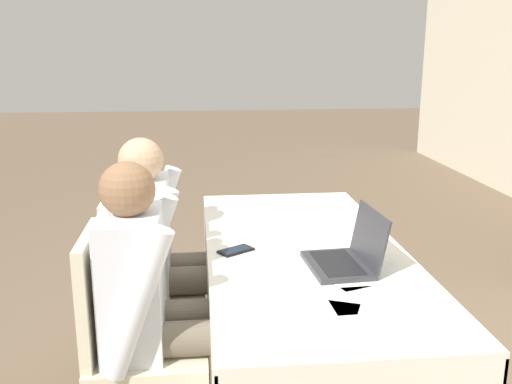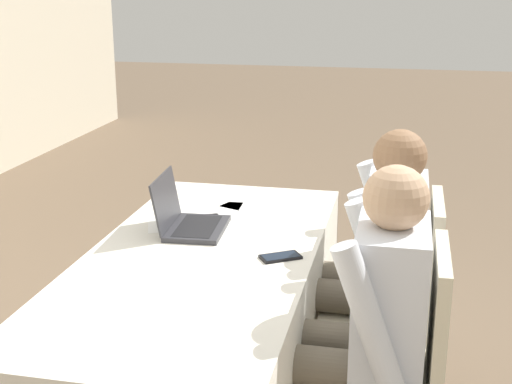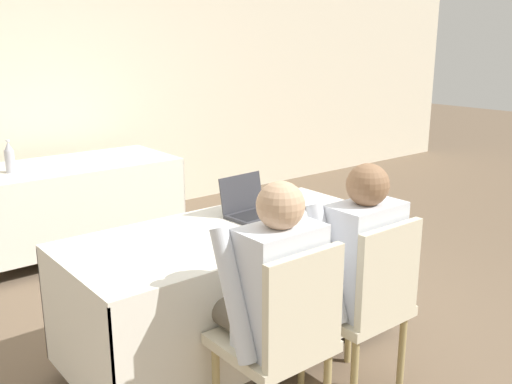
# 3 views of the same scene
# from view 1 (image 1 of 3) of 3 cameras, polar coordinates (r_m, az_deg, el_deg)

# --- Properties ---
(conference_table_near) EXTENTS (1.80, 0.83, 0.74)m
(conference_table_near) POSITION_cam_1_polar(r_m,az_deg,el_deg) (2.51, 4.80, -9.36)
(conference_table_near) COLOR white
(conference_table_near) RESTS_ON ground_plane
(laptop) EXTENTS (0.33, 0.28, 0.23)m
(laptop) POSITION_cam_1_polar(r_m,az_deg,el_deg) (2.24, 9.06, -6.37)
(laptop) COLOR #333338
(laptop) RESTS_ON conference_table_near
(cell_phone) EXTENTS (0.14, 0.16, 0.01)m
(cell_phone) POSITION_cam_1_polar(r_m,az_deg,el_deg) (2.39, -2.03, -5.86)
(cell_phone) COLOR black
(cell_phone) RESTS_ON conference_table_near
(paper_beside_laptop) EXTENTS (0.22, 0.30, 0.00)m
(paper_beside_laptop) POSITION_cam_1_polar(r_m,az_deg,el_deg) (2.00, 11.45, -10.45)
(paper_beside_laptop) COLOR white
(paper_beside_laptop) RESTS_ON conference_table_near
(paper_centre_table) EXTENTS (0.31, 0.35, 0.00)m
(paper_centre_table) POSITION_cam_1_polar(r_m,az_deg,el_deg) (1.88, 5.48, -11.86)
(paper_centre_table) COLOR white
(paper_centre_table) RESTS_ON conference_table_near
(paper_left_edge) EXTENTS (0.30, 0.35, 0.00)m
(paper_left_edge) POSITION_cam_1_polar(r_m,az_deg,el_deg) (2.20, 10.63, -8.10)
(paper_left_edge) COLOR white
(paper_left_edge) RESTS_ON conference_table_near
(chair_near_left) EXTENTS (0.44, 0.44, 0.92)m
(chair_near_left) POSITION_cam_1_polar(r_m,az_deg,el_deg) (2.74, -11.40, -8.56)
(chair_near_left) COLOR tan
(chair_near_left) RESTS_ON ground_plane
(chair_near_right) EXTENTS (0.44, 0.44, 0.92)m
(chair_near_right) POSITION_cam_1_polar(r_m,az_deg,el_deg) (2.27, -12.62, -13.78)
(chair_near_right) COLOR tan
(chair_near_right) RESTS_ON ground_plane
(person_checkered_shirt) EXTENTS (0.50, 0.52, 1.18)m
(person_checkered_shirt) POSITION_cam_1_polar(r_m,az_deg,el_deg) (2.68, -9.34, -5.39)
(person_checkered_shirt) COLOR #665B4C
(person_checkered_shirt) RESTS_ON ground_plane
(person_white_shirt) EXTENTS (0.50, 0.52, 1.18)m
(person_white_shirt) POSITION_cam_1_polar(r_m,az_deg,el_deg) (2.19, -10.10, -10.10)
(person_white_shirt) COLOR #665B4C
(person_white_shirt) RESTS_ON ground_plane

